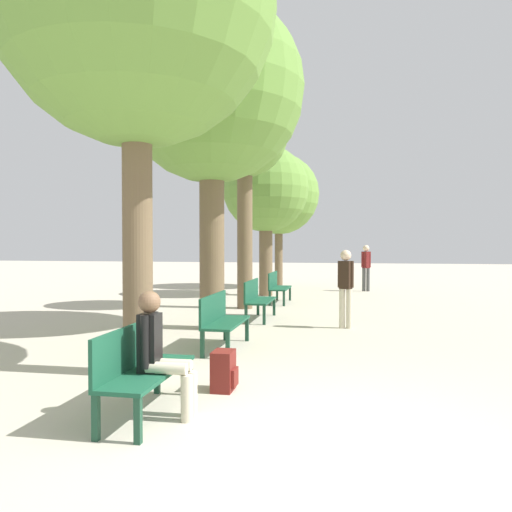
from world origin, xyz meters
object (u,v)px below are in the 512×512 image
at_px(bench_row_2, 257,297).
at_px(tree_row_3, 266,190).
at_px(tree_row_1, 212,92).
at_px(pedestrian_mid, 366,265).
at_px(backpack, 224,371).
at_px(tree_row_4, 279,195).
at_px(bench_row_3, 277,285).
at_px(bench_row_1, 221,318).
at_px(tree_row_2, 245,139).
at_px(pedestrian_near, 346,283).
at_px(bench_row_0, 140,364).
at_px(person_seated, 161,350).
at_px(tree_row_0, 136,7).

relative_size(bench_row_2, tree_row_3, 0.30).
distance_m(tree_row_1, pedestrian_mid, 10.07).
bearing_deg(backpack, tree_row_4, 95.43).
bearing_deg(tree_row_4, pedestrian_mid, -15.49).
height_order(bench_row_2, tree_row_1, tree_row_1).
xyz_separation_m(tree_row_3, backpack, (1.31, -10.69, -3.27)).
height_order(bench_row_3, tree_row_3, tree_row_3).
distance_m(bench_row_1, bench_row_2, 3.21).
xyz_separation_m(tree_row_2, pedestrian_near, (2.67, -2.68, -3.59)).
distance_m(bench_row_0, person_seated, 0.29).
bearing_deg(tree_row_4, pedestrian_near, -73.59).
distance_m(bench_row_3, tree_row_3, 3.66).
bearing_deg(tree_row_2, tree_row_1, -90.00).
height_order(bench_row_0, person_seated, person_seated).
bearing_deg(bench_row_3, bench_row_2, -90.00).
height_order(tree_row_1, tree_row_4, tree_row_1).
relative_size(bench_row_0, bench_row_1, 1.00).
relative_size(tree_row_2, tree_row_3, 1.17).
distance_m(bench_row_1, tree_row_3, 8.97).
distance_m(bench_row_0, bench_row_2, 6.43).
bearing_deg(tree_row_0, tree_row_1, 90.00).
distance_m(tree_row_2, person_seated, 9.20).
height_order(bench_row_2, tree_row_0, tree_row_0).
xyz_separation_m(tree_row_0, pedestrian_near, (2.67, 4.14, -3.91)).
xyz_separation_m(tree_row_1, pedestrian_near, (2.67, 0.54, -3.87)).
distance_m(tree_row_1, tree_row_2, 3.23).
xyz_separation_m(backpack, pedestrian_mid, (2.02, 12.82, 0.73)).
bearing_deg(tree_row_3, pedestrian_mid, 32.53).
distance_m(bench_row_2, person_seated, 6.46).
relative_size(tree_row_2, pedestrian_near, 3.62).
bearing_deg(bench_row_0, pedestrian_near, 70.34).
height_order(bench_row_0, tree_row_1, tree_row_1).
distance_m(bench_row_2, tree_row_2, 4.46).
relative_size(bench_row_0, tree_row_4, 0.29).
relative_size(tree_row_1, tree_row_3, 1.35).
bearing_deg(tree_row_1, bench_row_0, -82.44).
height_order(tree_row_0, backpack, tree_row_0).
height_order(tree_row_2, backpack, tree_row_2).
height_order(tree_row_0, pedestrian_near, tree_row_0).
bearing_deg(person_seated, bench_row_0, 172.45).
bearing_deg(pedestrian_near, tree_row_3, 113.89).
relative_size(bench_row_2, tree_row_1, 0.22).
relative_size(bench_row_1, pedestrian_mid, 0.90).
relative_size(tree_row_1, person_seated, 5.32).
xyz_separation_m(bench_row_1, tree_row_1, (-0.67, 1.86, 4.27)).
bearing_deg(bench_row_3, tree_row_3, 108.55).
distance_m(bench_row_2, tree_row_0, 6.60).
distance_m(person_seated, backpack, 1.15).
distance_m(bench_row_1, pedestrian_near, 3.14).
bearing_deg(pedestrian_mid, backpack, -98.97).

